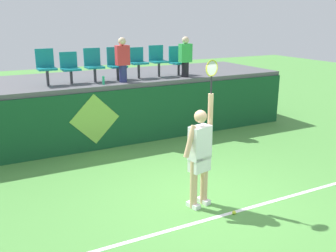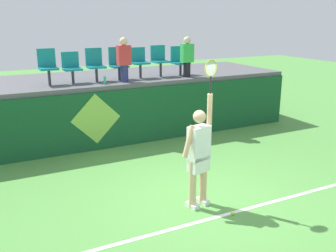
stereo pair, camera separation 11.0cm
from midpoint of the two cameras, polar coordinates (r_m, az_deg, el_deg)
name	(u,v)px [view 1 (the left image)]	position (r m, az deg, el deg)	size (l,w,h in m)	color
ground_plane	(205,200)	(7.28, 5.12, -10.85)	(40.00, 40.00, 0.00)	#519342
court_back_wall	(129,117)	(10.11, -6.08, 1.38)	(10.06, 0.20, 1.48)	#144C28
spectator_platform	(109,78)	(11.26, -8.92, 6.96)	(10.06, 2.96, 0.12)	#56565B
court_baseline_stripe	(225,215)	(6.84, 7.94, -12.82)	(9.05, 0.08, 0.01)	white
tennis_player	(200,153)	(6.71, 4.26, -4.01)	(0.74, 0.34, 2.58)	white
tennis_ball	(234,213)	(6.86, 9.26, -12.49)	(0.07, 0.07, 0.07)	#D1E533
water_bottle	(103,80)	(9.89, -9.82, 6.64)	(0.06, 0.06, 0.21)	#26B272
stadium_chair_0	(46,65)	(10.11, -17.86, 8.55)	(0.44, 0.42, 0.89)	#38383D
stadium_chair_1	(70,66)	(10.23, -14.58, 8.52)	(0.44, 0.42, 0.79)	#38383D
stadium_chair_2	(94,63)	(10.39, -11.23, 9.04)	(0.44, 0.42, 0.86)	#38383D
stadium_chair_3	(116,62)	(10.59, -7.93, 9.27)	(0.44, 0.42, 0.86)	#38383D
stadium_chair_4	(138,61)	(10.80, -4.81, 9.59)	(0.44, 0.42, 0.83)	#38383D
stadium_chair_5	(158,59)	(11.05, -1.81, 9.87)	(0.44, 0.42, 0.86)	#38383D
stadium_chair_6	(177,60)	(11.35, 1.11, 9.76)	(0.44, 0.42, 0.82)	#38383D
spectator_0	(123,59)	(10.13, -7.03, 9.81)	(0.34, 0.20, 1.14)	navy
spectator_1	(185,56)	(10.94, 2.28, 10.28)	(0.34, 0.20, 1.12)	black
wall_signage_mount	(97,150)	(9.94, -10.81, -3.54)	(1.27, 0.01, 1.45)	#144C28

